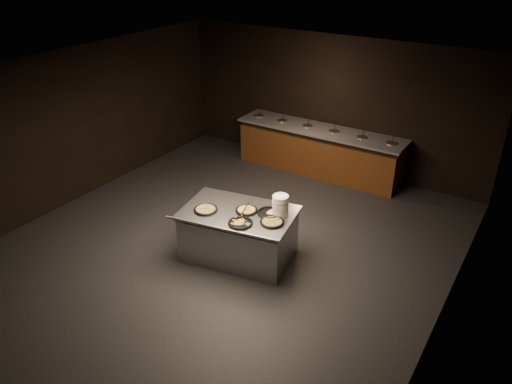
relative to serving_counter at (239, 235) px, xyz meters
The scene contains 11 objects.
room 1.10m from the serving_counter, behind, with size 7.02×8.02×2.92m.
salad_bar 3.63m from the serving_counter, 95.40° to the left, with size 3.70×0.83×1.18m.
serving_counter is the anchor object (origin of this frame).
plate_stack 0.90m from the serving_counter, 23.09° to the left, with size 0.25×0.25×0.33m, color white.
pan_veggie_whole 0.69m from the serving_counter, 151.20° to the right, with size 0.38×0.38×0.04m.
pan_cheese_whole 0.47m from the serving_counter, 36.62° to the left, with size 0.35×0.35×0.04m.
pan_cheese_slices_a 0.68m from the serving_counter, 24.98° to the left, with size 0.39×0.39×0.04m.
pan_cheese_slices_b 0.59m from the serving_counter, 50.69° to the right, with size 0.38×0.38×0.04m.
pan_veggie_slices 0.77m from the serving_counter, ahead, with size 0.37×0.37×0.04m.
server_left 0.54m from the serving_counter, 12.46° to the left, with size 0.11×0.35×0.17m.
server_right 0.63m from the serving_counter, 46.86° to the right, with size 0.31×0.09×0.15m.
Camera 1 is at (4.20, -5.63, 4.75)m, focal length 35.00 mm.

